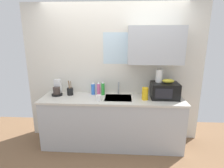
# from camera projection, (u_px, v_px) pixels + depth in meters

# --- Properties ---
(kitchen_wall_assembly) EXTENTS (3.23, 0.42, 2.50)m
(kitchen_wall_assembly) POSITION_uv_depth(u_px,v_px,m) (120.00, 69.00, 3.34)
(kitchen_wall_assembly) COLOR silver
(kitchen_wall_assembly) RESTS_ON ground
(counter_unit) EXTENTS (2.46, 0.63, 0.90)m
(counter_unit) POSITION_uv_depth(u_px,v_px,m) (112.00, 121.00, 3.27)
(counter_unit) COLOR #B2B7BC
(counter_unit) RESTS_ON ground
(sink_faucet) EXTENTS (0.03, 0.03, 0.22)m
(sink_faucet) POSITION_uv_depth(u_px,v_px,m) (119.00, 88.00, 3.36)
(sink_faucet) COLOR #B2B5BA
(sink_faucet) RESTS_ON counter_unit
(microwave) EXTENTS (0.46, 0.35, 0.27)m
(microwave) POSITION_uv_depth(u_px,v_px,m) (165.00, 91.00, 3.12)
(microwave) COLOR black
(microwave) RESTS_ON counter_unit
(banana_bunch) EXTENTS (0.20, 0.11, 0.07)m
(banana_bunch) POSITION_uv_depth(u_px,v_px,m) (168.00, 81.00, 3.07)
(banana_bunch) COLOR gold
(banana_bunch) RESTS_ON microwave
(paper_towel_roll) EXTENTS (0.11, 0.11, 0.22)m
(paper_towel_roll) POSITION_uv_depth(u_px,v_px,m) (159.00, 76.00, 3.11)
(paper_towel_roll) COLOR white
(paper_towel_roll) RESTS_ON microwave
(coffee_maker) EXTENTS (0.19, 0.21, 0.28)m
(coffee_maker) POSITION_uv_depth(u_px,v_px,m) (57.00, 89.00, 3.30)
(coffee_maker) COLOR black
(coffee_maker) RESTS_ON counter_unit
(dish_soap_bottle_green) EXTENTS (0.06, 0.06, 0.25)m
(dish_soap_bottle_green) POSITION_uv_depth(u_px,v_px,m) (103.00, 88.00, 3.30)
(dish_soap_bottle_green) COLOR green
(dish_soap_bottle_green) RESTS_ON counter_unit
(dish_soap_bottle_pink) EXTENTS (0.06, 0.06, 0.24)m
(dish_soap_bottle_pink) POSITION_uv_depth(u_px,v_px,m) (99.00, 89.00, 3.30)
(dish_soap_bottle_pink) COLOR #E55999
(dish_soap_bottle_pink) RESTS_ON counter_unit
(dish_soap_bottle_blue) EXTENTS (0.07, 0.07, 0.23)m
(dish_soap_bottle_blue) POSITION_uv_depth(u_px,v_px,m) (93.00, 89.00, 3.33)
(dish_soap_bottle_blue) COLOR blue
(dish_soap_bottle_blue) RESTS_ON counter_unit
(cereal_canister) EXTENTS (0.10, 0.10, 0.21)m
(cereal_canister) POSITION_uv_depth(u_px,v_px,m) (145.00, 94.00, 3.05)
(cereal_canister) COLOR gold
(cereal_canister) RESTS_ON counter_unit
(mug_white) EXTENTS (0.08, 0.08, 0.09)m
(mug_white) POSITION_uv_depth(u_px,v_px,m) (99.00, 98.00, 3.02)
(mug_white) COLOR white
(mug_white) RESTS_ON counter_unit
(utensil_crock) EXTENTS (0.11, 0.11, 0.27)m
(utensil_crock) POSITION_uv_depth(u_px,v_px,m) (70.00, 91.00, 3.30)
(utensil_crock) COLOR black
(utensil_crock) RESTS_ON counter_unit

